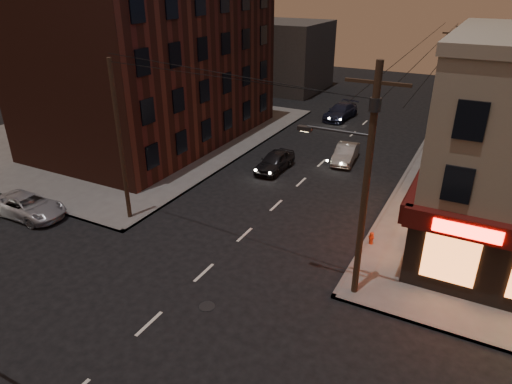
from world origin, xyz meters
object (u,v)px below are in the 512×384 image
Objects in this scene: sedan_mid at (346,153)px; fire_hydrant at (371,237)px; suv_cross at (28,206)px; sedan_far at (341,112)px; sedan_near at (275,161)px.

fire_hydrant is (4.91, -11.05, -0.15)m from sedan_mid.
sedan_far is (9.69, 28.15, 0.07)m from suv_cross.
sedan_mid is 5.99× the size of fire_hydrant.
suv_cross is 21.95m from sedan_mid.
sedan_far is at bearing 90.97° from sedan_near.
suv_cross is 16.30m from sedan_near.
suv_cross is 1.14× the size of sedan_near.
fire_hydrant is (8.96, -22.08, -0.20)m from sedan_far.
suv_cross is 29.77m from sedan_far.
sedan_near reaches higher than fire_hydrant.
sedan_far is at bearing 112.09° from fire_hydrant.
sedan_near is at bearing -84.21° from sedan_far.
sedan_far is (-0.03, 15.07, 0.02)m from sedan_near.
sedan_near is 15.07m from sedan_far.
suv_cross is at bearing -125.76° from sedan_near.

